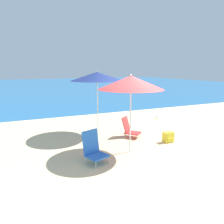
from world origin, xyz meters
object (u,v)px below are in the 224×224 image
beach_umbrella_red (131,83)px  seagull (158,117)px  beach_umbrella_navy (97,76)px  backpack_yellow (168,137)px  beach_chair_blue (93,148)px  beach_chair_red (129,129)px

beach_umbrella_red → seagull: (3.17, 3.03, -1.87)m
beach_umbrella_navy → seagull: size_ratio=8.56×
backpack_yellow → beach_chair_blue: bearing=-170.9°
beach_umbrella_navy → seagull: (3.38, 0.96, -1.96)m
beach_chair_blue → backpack_yellow: bearing=-11.8°
beach_umbrella_navy → beach_chair_red: beach_umbrella_navy is taller
beach_chair_red → seagull: beach_chair_red is taller
beach_umbrella_navy → beach_chair_blue: 3.03m
seagull → beach_umbrella_red: bearing=-136.3°
beach_chair_red → backpack_yellow: size_ratio=2.19×
beach_chair_blue → beach_chair_red: size_ratio=1.12×
beach_chair_blue → backpack_yellow: (2.76, 0.44, -0.21)m
beach_chair_red → backpack_yellow: 1.36m
seagull → beach_chair_red: bearing=-144.5°
beach_umbrella_navy → beach_chair_blue: size_ratio=2.79×
beach_chair_blue → seagull: bearing=15.8°
beach_umbrella_red → backpack_yellow: size_ratio=6.61×
beach_umbrella_navy → backpack_yellow: beach_umbrella_navy is taller
beach_umbrella_navy → beach_chair_blue: bearing=-113.4°
beach_umbrella_red → backpack_yellow: (1.56, 0.22, -1.84)m
beach_umbrella_navy → backpack_yellow: bearing=-46.3°
beach_umbrella_red → beach_umbrella_navy: bearing=95.7°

